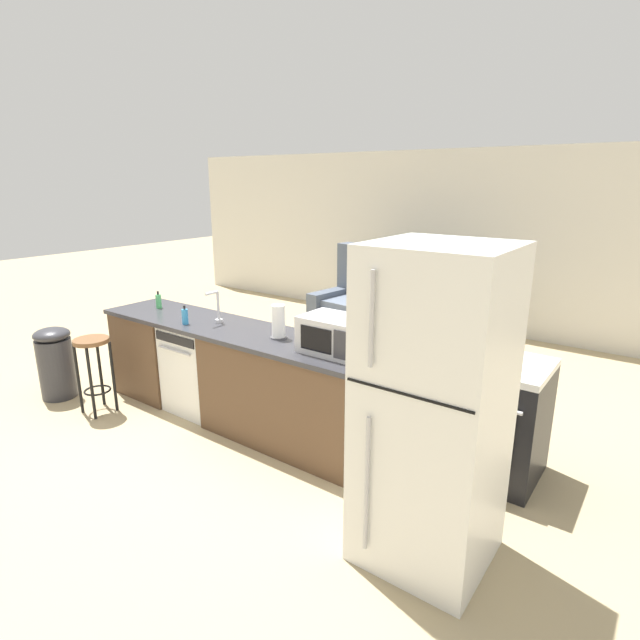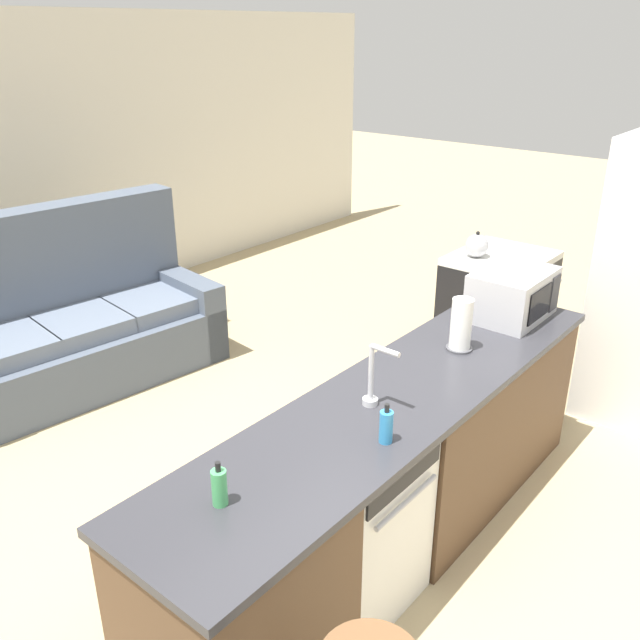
# 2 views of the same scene
# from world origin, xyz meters

# --- Properties ---
(ground_plane) EXTENTS (24.00, 24.00, 0.00)m
(ground_plane) POSITION_xyz_m (0.00, 0.00, 0.00)
(ground_plane) COLOR tan
(wall_back) EXTENTS (10.00, 0.06, 2.60)m
(wall_back) POSITION_xyz_m (0.30, 4.20, 1.30)
(wall_back) COLOR silver
(wall_back) RESTS_ON ground_plane
(kitchen_counter) EXTENTS (2.94, 0.66, 0.90)m
(kitchen_counter) POSITION_xyz_m (0.24, 0.00, 0.42)
(kitchen_counter) COLOR brown
(kitchen_counter) RESTS_ON ground_plane
(dishwasher) EXTENTS (0.58, 0.61, 0.84)m
(dishwasher) POSITION_xyz_m (-0.25, -0.00, 0.42)
(dishwasher) COLOR white
(dishwasher) RESTS_ON ground_plane
(stove_range) EXTENTS (0.76, 0.68, 0.90)m
(stove_range) POSITION_xyz_m (2.35, 0.55, 0.45)
(stove_range) COLOR black
(stove_range) RESTS_ON ground_plane
(refrigerator) EXTENTS (0.72, 0.73, 1.86)m
(refrigerator) POSITION_xyz_m (2.35, -0.55, 0.93)
(refrigerator) COLOR silver
(refrigerator) RESTS_ON ground_plane
(microwave) EXTENTS (0.50, 0.37, 0.28)m
(microwave) POSITION_xyz_m (1.30, -0.00, 1.04)
(microwave) COLOR #B7B7BC
(microwave) RESTS_ON kitchen_counter
(sink_faucet) EXTENTS (0.07, 0.18, 0.30)m
(sink_faucet) POSITION_xyz_m (-0.03, 0.03, 1.03)
(sink_faucet) COLOR silver
(sink_faucet) RESTS_ON kitchen_counter
(paper_towel_roll) EXTENTS (0.14, 0.14, 0.28)m
(paper_towel_roll) POSITION_xyz_m (0.73, 0.01, 1.04)
(paper_towel_roll) COLOR #4C4C51
(paper_towel_roll) RESTS_ON kitchen_counter
(soap_bottle) EXTENTS (0.06, 0.06, 0.18)m
(soap_bottle) POSITION_xyz_m (-0.23, -0.18, 0.97)
(soap_bottle) COLOR #338CCC
(soap_bottle) RESTS_ON kitchen_counter
(dish_soap_bottle) EXTENTS (0.06, 0.06, 0.18)m
(dish_soap_bottle) POSITION_xyz_m (-0.92, 0.05, 0.97)
(dish_soap_bottle) COLOR #4CB266
(dish_soap_bottle) RESTS_ON kitchen_counter
(kettle) EXTENTS (0.21, 0.17, 0.19)m
(kettle) POSITION_xyz_m (2.18, 0.68, 0.99)
(kettle) COLOR #B2B2B7
(kettle) RESTS_ON stove_range
(bar_stool) EXTENTS (0.32, 0.32, 0.74)m
(bar_stool) POSITION_xyz_m (-1.00, -0.67, 0.54)
(bar_stool) COLOR brown
(bar_stool) RESTS_ON ground_plane
(trash_bin) EXTENTS (0.35, 0.35, 0.74)m
(trash_bin) POSITION_xyz_m (-1.66, -0.72, 0.38)
(trash_bin) COLOR #333338
(trash_bin) RESTS_ON ground_plane
(couch) EXTENTS (2.09, 1.14, 1.27)m
(couch) POSITION_xyz_m (0.18, 2.89, 0.39)
(couch) COLOR #515B6B
(couch) RESTS_ON ground_plane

